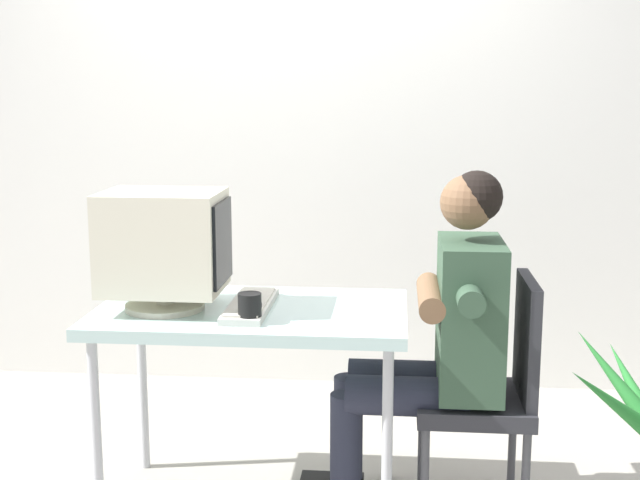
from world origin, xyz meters
TOP-DOWN VIEW (x-y plane):
  - wall_back at (0.30, 1.40)m, footprint 8.00×0.10m
  - desk at (0.00, 0.00)m, footprint 1.10×0.66m
  - crt_monitor at (-0.30, -0.04)m, footprint 0.42×0.32m
  - keyboard at (-0.00, -0.02)m, footprint 0.14×0.45m
  - office_chair at (0.86, 0.04)m, footprint 0.40×0.40m
  - person_seated at (0.67, 0.04)m, footprint 0.72×0.59m
  - desk_mug at (0.03, -0.19)m, footprint 0.08×0.09m

SIDE VIEW (x-z plane):
  - office_chair at x=0.86m, z-range 0.05..0.92m
  - person_seated at x=0.67m, z-range 0.04..1.29m
  - desk at x=0.00m, z-range 0.32..1.07m
  - keyboard at x=0.00m, z-range 0.75..0.78m
  - desk_mug at x=0.03m, z-range 0.75..0.85m
  - crt_monitor at x=-0.30m, z-range 0.78..1.20m
  - wall_back at x=0.30m, z-range 0.00..3.00m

